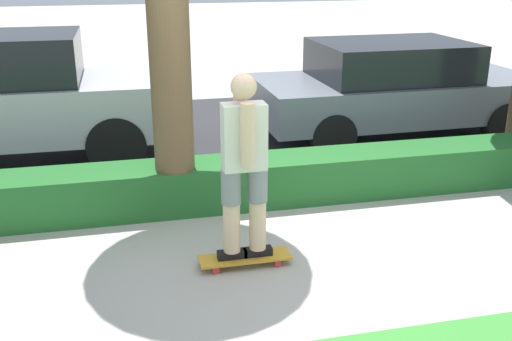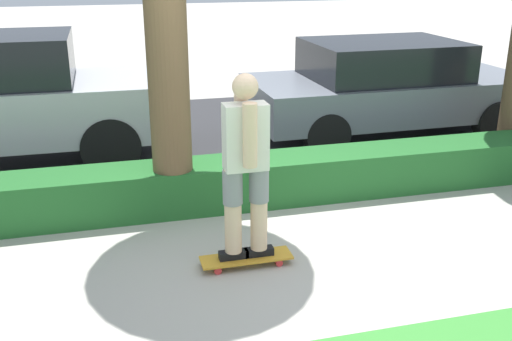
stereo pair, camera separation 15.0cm
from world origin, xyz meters
name	(u,v)px [view 1 (the left image)]	position (x,y,z in m)	size (l,w,h in m)	color
ground_plane	(286,272)	(0.00, 0.00, 0.00)	(60.00, 60.00, 0.00)	#ADA89E
street_asphalt	(211,137)	(0.00, 4.20, 0.00)	(17.43, 5.00, 0.01)	#2D2D30
hedge_row	(247,181)	(0.00, 1.60, 0.25)	(17.43, 0.60, 0.50)	#236028
skateboard	(245,258)	(-0.32, 0.21, 0.07)	(0.81, 0.24, 0.08)	gold
skater_person	(244,164)	(-0.32, 0.21, 0.96)	(0.49, 0.42, 1.64)	black
parked_car_middle	(394,87)	(2.72, 3.70, 0.74)	(4.22, 1.91, 1.41)	slate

